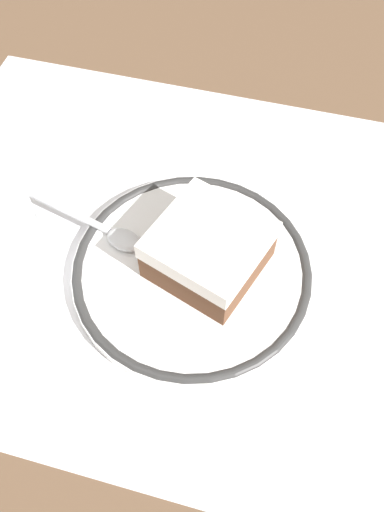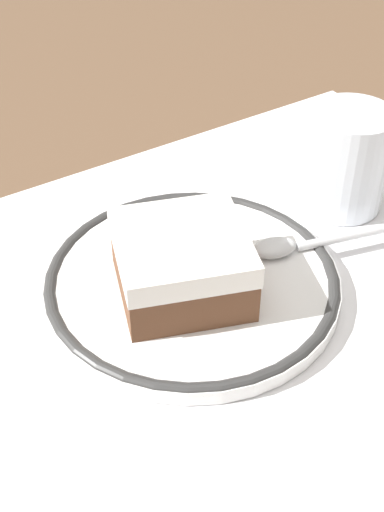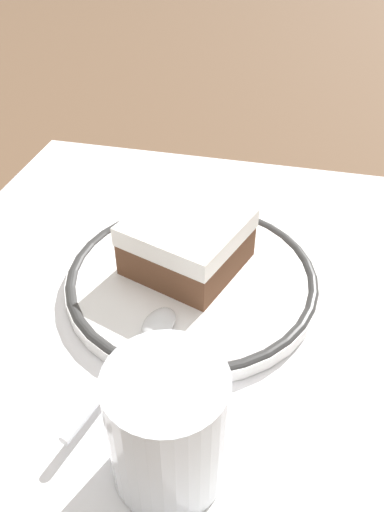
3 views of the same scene
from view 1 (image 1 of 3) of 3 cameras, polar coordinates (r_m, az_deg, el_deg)
ground_plane at (r=0.50m, az=-2.74°, el=1.41°), size 2.40×2.40×0.00m
placemat at (r=0.50m, az=-2.74°, el=1.46°), size 0.53×0.43×0.00m
plate at (r=0.48m, az=-0.00°, el=-1.56°), size 0.21×0.21×0.01m
cake_slice at (r=0.45m, az=1.79°, el=0.67°), size 0.11×0.11×0.05m
spoon at (r=0.50m, az=-9.43°, el=2.71°), size 0.13×0.04×0.01m
cup at (r=0.49m, az=-19.70°, el=2.14°), size 0.07×0.07×0.08m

